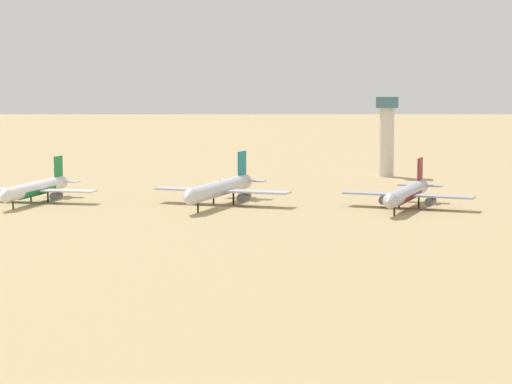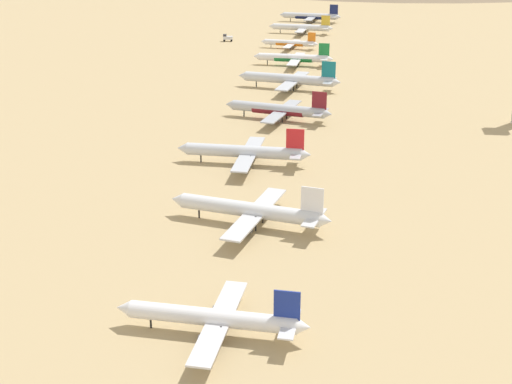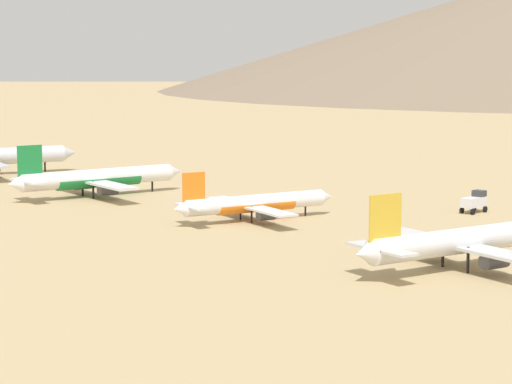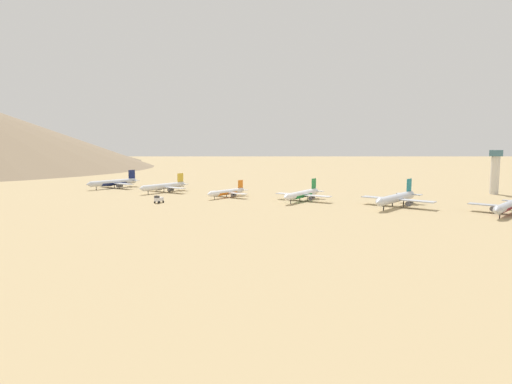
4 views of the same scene
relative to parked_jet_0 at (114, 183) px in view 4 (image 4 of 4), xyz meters
The scene contains 9 objects.
ground_plane 184.62m from the parked_jet_0, 89.73° to the left, with size 2200.99×2200.99×0.00m, color tan.
parked_jet_0 is the anchor object (origin of this frame).
parked_jet_1 46.14m from the parked_jet_0, 86.97° to the left, with size 38.21×31.14×11.02m.
parked_jet_2 94.08m from the parked_jet_0, 86.94° to the left, with size 31.09×25.41×8.99m.
parked_jet_3 136.84m from the parked_jet_0, 90.23° to the left, with size 38.05×30.92×10.97m.
parked_jet_4 184.20m from the parked_jet_0, 90.92° to the left, with size 43.19×35.36×12.51m.
parked_jet_5 230.20m from the parked_jet_0, 90.75° to the left, with size 39.11×32.11×11.39m.
service_truck 86.64m from the parked_jet_0, 61.49° to the left, with size 5.42×3.20×3.90m.
control_tower 239.90m from the parked_jet_0, 110.89° to the left, with size 7.20×7.20×26.15m.
Camera 4 is at (208.22, 41.60, 30.20)m, focal length 30.72 mm.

